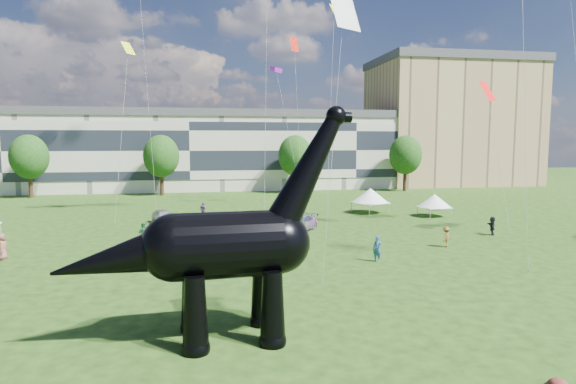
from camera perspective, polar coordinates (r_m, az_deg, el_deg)
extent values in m
plane|color=#16330C|center=(22.08, 6.14, -15.19)|extent=(220.00, 220.00, 0.00)
cube|color=beige|center=(81.82, -11.47, 4.54)|extent=(78.00, 11.00, 12.00)
cube|color=tan|center=(96.37, 18.65, 7.52)|extent=(28.00, 18.00, 22.00)
cylinder|color=#382314|center=(76.97, -28.19, 0.57)|extent=(0.56, 0.56, 3.20)
ellipsoid|color=#14380F|center=(76.72, -28.36, 4.08)|extent=(5.20, 5.20, 6.24)
cylinder|color=#382314|center=(73.31, -14.71, 0.85)|extent=(0.56, 0.56, 3.20)
ellipsoid|color=#14380F|center=(73.05, -14.81, 4.54)|extent=(5.20, 5.20, 6.24)
cylinder|color=#382314|center=(74.33, 0.84, 1.12)|extent=(0.56, 0.56, 3.20)
ellipsoid|color=#14380F|center=(74.07, 0.84, 4.76)|extent=(5.20, 5.20, 6.24)
cylinder|color=#382314|center=(79.65, 13.67, 1.28)|extent=(0.56, 0.56, 3.20)
ellipsoid|color=#14380F|center=(79.41, 13.76, 4.67)|extent=(5.20, 5.20, 6.24)
cone|color=black|center=(18.97, -10.94, -14.09)|extent=(1.09, 1.09, 2.97)
sphere|color=black|center=(19.46, -10.86, -17.72)|extent=(1.09, 1.09, 1.09)
cone|color=black|center=(21.03, -11.25, -12.07)|extent=(1.09, 1.09, 2.97)
sphere|color=black|center=(21.48, -11.17, -15.39)|extent=(1.09, 1.09, 1.09)
cone|color=black|center=(19.32, -1.84, -13.61)|extent=(1.09, 1.09, 2.97)
sphere|color=black|center=(19.80, -1.83, -17.17)|extent=(1.09, 1.09, 1.09)
cone|color=black|center=(21.35, -3.08, -11.68)|extent=(1.09, 1.09, 2.97)
sphere|color=black|center=(21.79, -3.06, -14.96)|extent=(1.09, 1.09, 1.09)
cylinder|color=black|center=(19.46, -7.13, -6.22)|extent=(4.34, 2.96, 2.68)
sphere|color=black|center=(19.34, -13.31, -6.41)|extent=(2.68, 2.68, 2.68)
sphere|color=black|center=(19.80, -1.11, -5.96)|extent=(2.58, 2.58, 2.58)
cone|color=black|center=(19.71, 2.31, 2.41)|extent=(3.83, 1.74, 5.25)
sphere|color=black|center=(20.07, 5.70, 8.96)|extent=(0.83, 0.83, 0.83)
cylinder|color=black|center=(20.17, 6.51, 8.79)|extent=(0.72, 0.48, 0.44)
cone|color=black|center=(19.52, -19.35, -7.48)|extent=(5.37, 2.44, 2.91)
imported|color=silver|center=(47.92, -14.54, -2.88)|extent=(2.90, 4.50, 1.42)
imported|color=slate|center=(45.13, -7.17, -3.34)|extent=(4.20, 2.00, 1.33)
imported|color=white|center=(43.86, -6.84, -3.47)|extent=(5.74, 3.06, 1.54)
imported|color=#595960|center=(42.97, 1.34, -3.74)|extent=(4.41, 4.87, 1.36)
cube|color=white|center=(53.50, 16.95, -1.73)|extent=(2.96, 2.96, 0.11)
cone|color=white|center=(53.41, 16.97, -0.96)|extent=(3.75, 3.75, 1.35)
cylinder|color=#999999|center=(51.84, 16.50, -2.51)|extent=(0.05, 0.05, 0.99)
cylinder|color=#999999|center=(53.22, 18.81, -2.37)|extent=(0.05, 0.05, 0.99)
cylinder|color=#999999|center=(53.98, 15.08, -2.14)|extent=(0.05, 0.05, 0.99)
cylinder|color=#999999|center=(55.30, 17.34, -2.01)|extent=(0.05, 0.05, 0.99)
cube|color=white|center=(54.42, 9.72, -1.25)|extent=(4.13, 4.13, 0.13)
cone|color=white|center=(54.32, 9.73, -0.38)|extent=(5.23, 5.23, 1.57)
cylinder|color=#999999|center=(52.44, 9.61, -2.16)|extent=(0.06, 0.06, 1.15)
cylinder|color=#999999|center=(54.45, 11.89, -1.90)|extent=(0.06, 0.06, 1.15)
cylinder|color=#999999|center=(54.62, 7.53, -1.80)|extent=(0.06, 0.06, 1.15)
cylinder|color=#999999|center=(56.55, 9.79, -1.57)|extent=(0.06, 0.06, 1.15)
cylinder|color=#999999|center=(47.67, -30.90, -3.79)|extent=(0.06, 0.06, 1.10)
imported|color=#8D5446|center=(37.88, -30.74, -5.60)|extent=(0.66, 0.94, 1.80)
imported|color=#335E81|center=(57.89, 17.36, -1.38)|extent=(0.64, 0.49, 1.56)
imported|color=brown|center=(38.42, 18.23, -5.08)|extent=(1.10, 1.13, 1.55)
imported|color=#2A5A9B|center=(32.66, 10.54, -6.65)|extent=(0.73, 0.75, 1.73)
imported|color=#67387F|center=(51.29, -10.03, -2.12)|extent=(0.92, 0.91, 1.56)
imported|color=black|center=(44.59, 23.05, -3.70)|extent=(0.87, 1.57, 1.62)
imported|color=#2F754C|center=(39.20, -16.78, -4.69)|extent=(1.01, 0.90, 1.72)
imported|color=#AA392A|center=(32.65, -15.93, -6.92)|extent=(0.92, 0.84, 1.58)
plane|color=red|center=(49.81, 22.57, 10.97)|extent=(2.43, 2.08, 1.87)
plane|color=#E2EE14|center=(57.83, 5.50, 20.56)|extent=(1.67, 1.85, 1.52)
cube|color=purple|center=(66.99, -1.42, 14.29)|extent=(1.94, 2.05, 0.78)
plane|color=red|center=(62.28, 0.75, 17.11)|extent=(1.67, 1.38, 1.79)
plane|color=#D6F614|center=(54.59, -18.42, 15.88)|extent=(1.77, 1.84, 1.34)
plane|color=silver|center=(30.34, 6.63, 20.88)|extent=(2.90, 2.28, 2.65)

